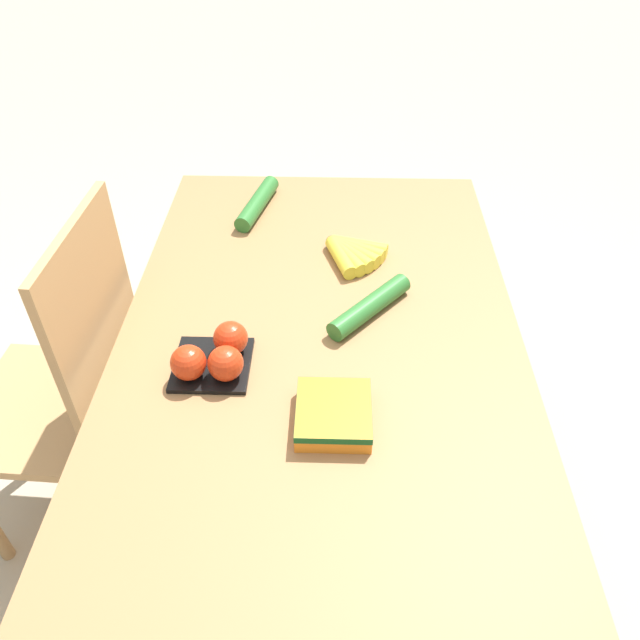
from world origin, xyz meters
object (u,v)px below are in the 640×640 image
carrot_bag (334,413)px  cucumber_near (370,306)px  chair (73,392)px  banana_bunch (351,252)px  tomato_pack (215,356)px  cucumber_far (257,203)px

carrot_bag → cucumber_near: size_ratio=0.71×
chair → cucumber_near: 0.77m
banana_bunch → cucumber_near: cucumber_near is taller
banana_bunch → carrot_bag: bearing=176.0°
carrot_bag → cucumber_near: bearing=-13.8°
banana_bunch → carrot_bag: (-0.53, 0.04, 0.01)m
tomato_pack → cucumber_near: (0.18, -0.32, -0.02)m
chair → banana_bunch: size_ratio=6.11×
banana_bunch → chair: bearing=110.5°
chair → tomato_pack: bearing=73.2°
cucumber_near → cucumber_far: (0.44, 0.30, 0.00)m
banana_bunch → cucumber_near: (-0.22, -0.04, 0.00)m
chair → tomato_pack: size_ratio=6.25×
chair → cucumber_near: size_ratio=4.63×
cucumber_far → carrot_bag: bearing=-163.7°
cucumber_far → banana_bunch: bearing=-131.1°
chair → cucumber_far: (0.48, -0.42, 0.26)m
chair → banana_bunch: chair is taller
banana_bunch → cucumber_far: (0.22, 0.26, 0.00)m
cucumber_near → carrot_bag: bearing=166.2°
carrot_bag → chair: bearing=67.0°
tomato_pack → cucumber_near: bearing=-59.7°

